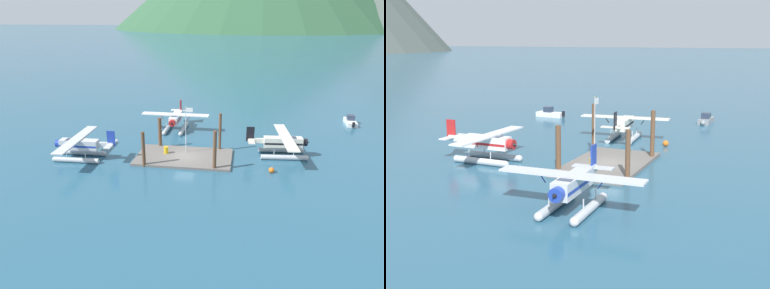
% 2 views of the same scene
% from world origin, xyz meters
% --- Properties ---
extents(ground_plane, '(1200.00, 1200.00, 0.00)m').
position_xyz_m(ground_plane, '(0.00, 0.00, 0.00)').
color(ground_plane, '#285670').
extents(dock_platform, '(11.97, 6.89, 0.30)m').
position_xyz_m(dock_platform, '(0.00, 0.00, 0.15)').
color(dock_platform, '#66605B').
rests_on(dock_platform, ground).
extents(piling_near_left, '(0.42, 0.42, 4.35)m').
position_xyz_m(piling_near_left, '(-4.27, -3.28, 2.17)').
color(piling_near_left, brown).
rests_on(piling_near_left, ground).
extents(piling_near_right, '(0.43, 0.43, 4.82)m').
position_xyz_m(piling_near_right, '(4.11, -3.07, 2.41)').
color(piling_near_right, brown).
rests_on(piling_near_right, ground).
extents(piling_far_left, '(0.48, 0.48, 4.17)m').
position_xyz_m(piling_far_left, '(-3.87, 3.29, 2.09)').
color(piling_far_left, brown).
rests_on(piling_far_left, ground).
extents(piling_far_right, '(0.36, 0.36, 5.16)m').
position_xyz_m(piling_far_right, '(4.24, 3.18, 2.58)').
color(piling_far_right, brown).
rests_on(piling_far_right, ground).
extents(flagpole, '(0.95, 0.10, 6.09)m').
position_xyz_m(flagpole, '(0.12, 1.37, 4.08)').
color(flagpole, silver).
rests_on(flagpole, dock_platform).
extents(fuel_drum, '(0.62, 0.62, 0.88)m').
position_xyz_m(fuel_drum, '(-2.45, 0.57, 0.74)').
color(fuel_drum, gold).
rests_on(fuel_drum, dock_platform).
extents(mooring_buoy, '(0.65, 0.65, 0.65)m').
position_xyz_m(mooring_buoy, '(10.67, -2.81, 0.33)').
color(mooring_buoy, orange).
rests_on(mooring_buoy, ground).
extents(seaplane_cream_stbd_fwd, '(7.97, 10.48, 3.84)m').
position_xyz_m(seaplane_cream_stbd_fwd, '(12.31, 2.56, 1.58)').
color(seaplane_cream_stbd_fwd, '#B7BABF').
rests_on(seaplane_cream_stbd_fwd, ground).
extents(seaplane_silver_port_aft, '(7.98, 10.44, 3.84)m').
position_xyz_m(seaplane_silver_port_aft, '(-12.88, -2.14, 1.58)').
color(seaplane_silver_port_aft, '#B7BABF').
rests_on(seaplane_silver_port_aft, ground).
extents(seaplane_white_bow_left, '(10.41, 7.98, 3.84)m').
position_xyz_m(seaplane_white_bow_left, '(-3.24, 11.12, 1.58)').
color(seaplane_white_bow_left, '#B7BABF').
rests_on(seaplane_white_bow_left, ground).
extents(boat_grey_open_se, '(4.89, 1.68, 1.50)m').
position_xyz_m(boat_grey_open_se, '(28.04, -4.23, 0.49)').
color(boat_grey_open_se, gray).
rests_on(boat_grey_open_se, ground).
extents(boat_white_open_east, '(1.76, 4.89, 1.50)m').
position_xyz_m(boat_white_open_east, '(24.75, 18.61, 0.49)').
color(boat_white_open_east, silver).
rests_on(boat_white_open_east, ground).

